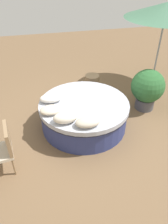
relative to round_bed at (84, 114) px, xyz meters
name	(u,v)px	position (x,y,z in m)	size (l,w,h in m)	color
ground_plane	(84,125)	(0.00, 0.00, -0.34)	(16.00, 16.00, 0.00)	brown
round_bed	(84,114)	(0.00, 0.00, 0.00)	(2.11, 2.11, 0.66)	navy
throw_pillow_0	(51,98)	(-0.73, 0.24, 0.41)	(0.51, 0.33, 0.18)	white
throw_pillow_1	(51,110)	(-0.78, -0.21, 0.40)	(0.47, 0.35, 0.15)	beige
throw_pillow_2	(65,118)	(-0.53, -0.60, 0.43)	(0.50, 0.32, 0.22)	silver
throw_pillow_3	(88,122)	(-0.12, -0.82, 0.41)	(0.50, 0.32, 0.18)	beige
patio_chair	(3,147)	(-1.76, -0.95, 0.22)	(0.56, 0.58, 0.98)	#997A56
patio_umbrella	(166,11)	(2.54, 1.40, 1.91)	(2.19, 2.19, 2.46)	#262628
planter	(147,88)	(1.78, 0.36, 0.29)	(0.87, 0.87, 1.11)	#4C4C51
side_table	(92,83)	(0.63, 1.58, -0.08)	(0.43, 0.43, 0.52)	#997A56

